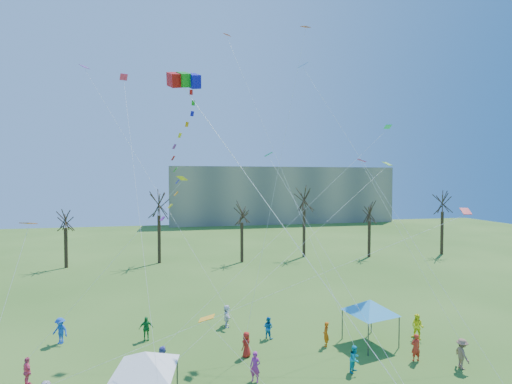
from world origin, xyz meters
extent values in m
cube|color=gray|center=(22.00, 82.00, 7.50)|extent=(60.00, 14.00, 15.00)
cylinder|color=black|center=(-19.71, 37.08, 2.63)|extent=(0.44, 0.44, 5.26)
cylinder|color=black|center=(-7.79, 37.37, 3.33)|extent=(0.44, 0.44, 6.66)
cylinder|color=black|center=(3.63, 35.65, 2.80)|extent=(0.44, 0.44, 5.61)
cylinder|color=black|center=(13.40, 37.31, 3.66)|extent=(0.44, 0.44, 7.32)
cylinder|color=black|center=(23.02, 35.26, 2.70)|extent=(0.44, 0.44, 5.41)
cylinder|color=black|center=(35.07, 34.68, 3.34)|extent=(0.44, 0.44, 6.67)
cube|color=red|center=(-4.82, 6.83, 17.23)|extent=(0.85, 1.23, 1.08)
cube|color=#13951A|center=(-4.28, 6.83, 17.23)|extent=(0.85, 1.23, 1.08)
cube|color=#100FC1|center=(-3.74, 6.83, 17.23)|extent=(0.85, 1.23, 1.08)
cylinder|color=white|center=(0.29, 1.83, 9.30)|extent=(0.02, 0.02, 19.75)
cylinder|color=#3F3F44|center=(-7.42, 5.92, 1.10)|extent=(0.08, 0.08, 2.19)
cylinder|color=#3F3F44|center=(-4.73, 5.56, 1.10)|extent=(0.08, 0.08, 2.19)
pyramid|color=white|center=(-6.26, 4.40, 2.66)|extent=(4.14, 4.14, 0.94)
cylinder|color=#3F3F44|center=(7.57, 7.52, 1.10)|extent=(0.09, 0.09, 2.20)
cylinder|color=#3F3F44|center=(10.23, 8.12, 1.10)|extent=(0.09, 0.09, 2.20)
cylinder|color=#3F3F44|center=(6.97, 10.18, 1.10)|extent=(0.09, 0.09, 2.20)
cylinder|color=#3F3F44|center=(9.63, 10.78, 1.10)|extent=(0.09, 0.09, 2.20)
pyramid|color=#2A94D2|center=(8.60, 9.15, 2.68)|extent=(4.10, 4.10, 0.94)
imported|color=#A4298A|center=(-0.35, 6.04, 0.87)|extent=(0.76, 0.69, 1.73)
imported|color=#0D9DBA|center=(5.77, 5.87, 0.81)|extent=(0.99, 0.96, 1.61)
imported|color=#856049|center=(12.44, 4.91, 0.93)|extent=(0.86, 1.29, 1.85)
imported|color=#EF4F79|center=(-13.06, 8.17, 0.82)|extent=(0.91, 0.99, 1.63)
imported|color=#4F54AC|center=(-5.66, 8.21, 0.78)|extent=(1.51, 1.03, 1.56)
imported|color=red|center=(-0.35, 9.01, 0.82)|extent=(0.93, 0.93, 1.63)
imported|color=#E2550B|center=(5.36, 9.35, 0.85)|extent=(0.60, 0.73, 1.71)
imported|color=#FFFC1A|center=(12.35, 9.07, 0.91)|extent=(1.07, 1.12, 1.83)
imported|color=blue|center=(-13.02, 13.46, 0.93)|extent=(1.38, 1.16, 1.85)
imported|color=#1C8433|center=(-7.09, 12.80, 0.86)|extent=(1.06, 0.58, 1.72)
imported|color=silver|center=(-1.05, 14.04, 0.87)|extent=(0.63, 1.64, 1.74)
imported|color=#166FB2|center=(1.69, 11.38, 0.79)|extent=(0.97, 0.96, 1.58)
imported|color=red|center=(10.24, 6.32, 0.87)|extent=(0.64, 0.43, 1.75)
cube|color=#D54D0B|center=(-11.51, 4.76, 9.61)|extent=(0.61, 0.72, 0.14)
cube|color=#EF2777|center=(-8.61, 14.08, 19.20)|extent=(0.67, 0.74, 0.34)
cylinder|color=white|center=(-6.96, 7.94, 10.25)|extent=(0.01, 0.01, 21.62)
cube|color=#FFA61A|center=(-3.34, 2.22, 5.42)|extent=(0.78, 0.67, 0.24)
cylinder|color=white|center=(-1.73, 2.15, 3.36)|extent=(0.01, 0.01, 4.91)
cube|color=#19A8C0|center=(2.02, 12.71, 13.60)|extent=(0.74, 0.68, 0.34)
cylinder|color=white|center=(4.05, 6.80, 7.45)|extent=(0.01, 0.01, 17.26)
cube|color=blue|center=(6.06, 16.62, 21.78)|extent=(0.81, 0.73, 0.42)
cylinder|color=white|center=(8.46, 8.43, 11.54)|extent=(0.01, 0.01, 26.36)
cube|color=red|center=(11.52, 3.83, 9.86)|extent=(0.61, 0.67, 0.35)
cylinder|color=white|center=(0.24, 4.45, 5.58)|extent=(0.01, 0.01, 24.01)
cube|color=#7ECC30|center=(12.46, 13.50, 13.01)|extent=(0.80, 0.86, 0.36)
cylinder|color=white|center=(3.18, 8.82, 7.15)|extent=(0.01, 0.01, 23.66)
cube|color=purple|center=(-12.54, 19.14, 21.26)|extent=(0.92, 0.91, 0.38)
cylinder|color=white|center=(-6.44, 12.59, 11.28)|extent=(0.01, 0.01, 26.51)
cube|color=#F4420C|center=(-0.35, 19.37, 25.00)|extent=(0.76, 0.74, 0.29)
cylinder|color=white|center=(2.71, 12.62, 13.15)|extent=(0.01, 0.01, 27.62)
cube|color=#D3238B|center=(8.26, 9.98, 13.05)|extent=(0.71, 0.62, 0.24)
cylinder|color=white|center=(10.35, 7.44, 7.18)|extent=(0.01, 0.01, 13.12)
cube|color=yellow|center=(-4.43, 10.48, 11.76)|extent=(0.79, 0.82, 0.30)
cylinder|color=white|center=(-8.75, 9.32, 6.53)|extent=(0.01, 0.01, 13.45)
cube|color=#1ACAAC|center=(13.69, 15.45, 16.42)|extent=(0.70, 0.81, 0.29)
cylinder|color=white|center=(4.01, 11.83, 8.86)|extent=(0.01, 0.01, 25.37)
cube|color=#E9510C|center=(5.26, 13.68, 23.82)|extent=(0.74, 0.84, 0.27)
cylinder|color=white|center=(2.45, 11.35, 12.56)|extent=(0.01, 0.01, 23.29)
camera|label=1|loc=(-4.29, -13.73, 11.67)|focal=25.00mm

